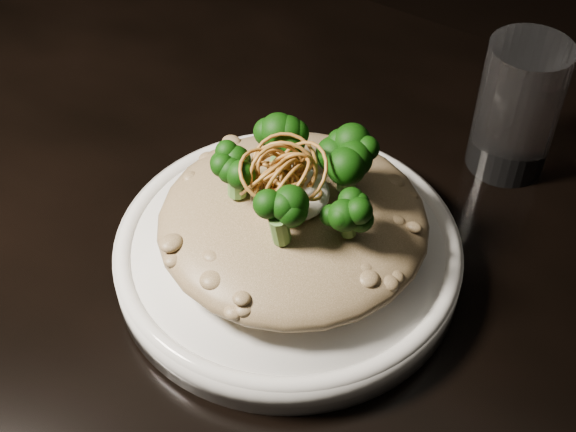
# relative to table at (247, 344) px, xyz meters

# --- Properties ---
(table) EXTENTS (1.10, 0.80, 0.75)m
(table) POSITION_rel_table_xyz_m (0.00, 0.00, 0.00)
(table) COLOR black
(table) RESTS_ON ground
(plate) EXTENTS (0.26, 0.26, 0.03)m
(plate) POSITION_rel_table_xyz_m (0.02, 0.03, 0.10)
(plate) COLOR white
(plate) RESTS_ON table
(risotto) EXTENTS (0.20, 0.20, 0.04)m
(risotto) POSITION_rel_table_xyz_m (0.02, 0.03, 0.13)
(risotto) COLOR brown
(risotto) RESTS_ON plate
(broccoli) EXTENTS (0.11, 0.11, 0.04)m
(broccoli) POSITION_rel_table_xyz_m (0.03, 0.03, 0.17)
(broccoli) COLOR black
(broccoli) RESTS_ON risotto
(cheese) EXTENTS (0.06, 0.06, 0.02)m
(cheese) POSITION_rel_table_xyz_m (0.02, 0.03, 0.16)
(cheese) COLOR white
(cheese) RESTS_ON risotto
(shallots) EXTENTS (0.05, 0.05, 0.03)m
(shallots) POSITION_rel_table_xyz_m (0.02, 0.03, 0.19)
(shallots) COLOR brown
(shallots) RESTS_ON cheese
(drinking_glass) EXTENTS (0.07, 0.07, 0.12)m
(drinking_glass) POSITION_rel_table_xyz_m (0.11, 0.23, 0.14)
(drinking_glass) COLOR white
(drinking_glass) RESTS_ON table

